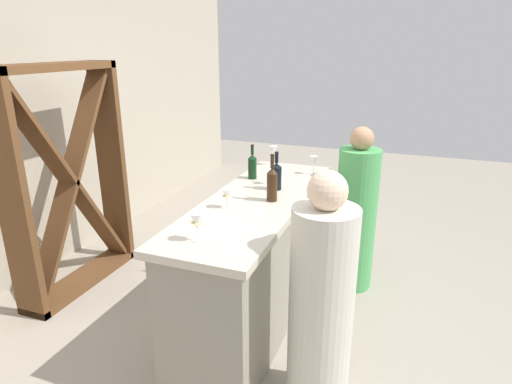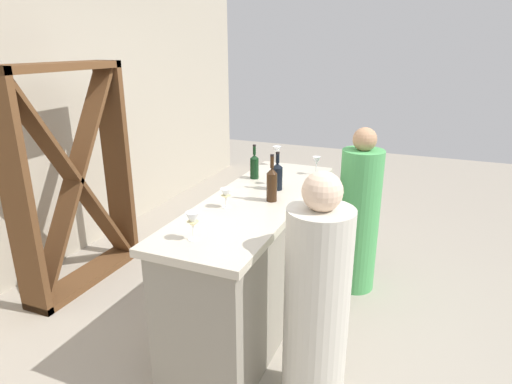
{
  "view_description": "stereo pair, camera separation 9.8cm",
  "coord_description": "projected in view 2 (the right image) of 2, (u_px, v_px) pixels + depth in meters",
  "views": [
    {
      "loc": [
        -2.73,
        -1.02,
        2.04
      ],
      "look_at": [
        0.0,
        0.0,
        1.04
      ],
      "focal_mm": 30.45,
      "sensor_mm": 36.0,
      "label": 1
    },
    {
      "loc": [
        -2.7,
        -1.11,
        2.04
      ],
      "look_at": [
        0.0,
        0.0,
        1.04
      ],
      "focal_mm": 30.45,
      "sensor_mm": 36.0,
      "label": 2
    }
  ],
  "objects": [
    {
      "name": "person_left_guest",
      "position": [
        316.0,
        306.0,
        2.42
      ],
      "size": [
        0.39,
        0.39,
        1.44
      ],
      "rotation": [
        0.0,
        0.0,
        1.65
      ],
      "color": "beige",
      "rests_on": "ground"
    },
    {
      "name": "wine_bottle_center_dark_green",
      "position": [
        254.0,
        166.0,
        3.53
      ],
      "size": [
        0.07,
        0.07,
        0.28
      ],
      "color": "black",
      "rests_on": "bar_counter"
    },
    {
      "name": "wine_glass_near_right",
      "position": [
        193.0,
        221.0,
        2.41
      ],
      "size": [
        0.08,
        0.08,
        0.17
      ],
      "color": "white",
      "rests_on": "bar_counter"
    },
    {
      "name": "wine_glass_far_center",
      "position": [
        277.0,
        152.0,
        3.92
      ],
      "size": [
        0.07,
        0.07,
        0.17
      ],
      "color": "white",
      "rests_on": "bar_counter"
    },
    {
      "name": "bar_counter",
      "position": [
        256.0,
        260.0,
        3.26
      ],
      "size": [
        2.01,
        0.65,
        0.99
      ],
      "color": "gray",
      "rests_on": "ground"
    },
    {
      "name": "person_center_guest",
      "position": [
        358.0,
        218.0,
        3.66
      ],
      "size": [
        0.41,
        0.41,
        1.42
      ],
      "rotation": [
        0.0,
        0.0,
        1.8
      ],
      "color": "#4CA559",
      "rests_on": "ground"
    },
    {
      "name": "wine_glass_far_left",
      "position": [
        226.0,
        195.0,
        2.9
      ],
      "size": [
        0.08,
        0.08,
        0.13
      ],
      "color": "white",
      "rests_on": "bar_counter"
    },
    {
      "name": "wine_bottle_leftmost_amber_brown",
      "position": [
        272.0,
        184.0,
        3.02
      ],
      "size": [
        0.07,
        0.07,
        0.34
      ],
      "color": "#331E0F",
      "rests_on": "bar_counter"
    },
    {
      "name": "ground_plane",
      "position": [
        256.0,
        317.0,
        3.42
      ],
      "size": [
        12.0,
        12.0,
        0.0
      ],
      "primitive_type": "plane",
      "color": "#9E9384"
    },
    {
      "name": "wine_rack",
      "position": [
        74.0,
        180.0,
        3.67
      ],
      "size": [
        1.16,
        0.28,
        1.9
      ],
      "color": "brown",
      "rests_on": "ground"
    },
    {
      "name": "wine_glass_near_center",
      "position": [
        275.0,
        171.0,
        3.38
      ],
      "size": [
        0.06,
        0.06,
        0.15
      ],
      "color": "white",
      "rests_on": "bar_counter"
    },
    {
      "name": "wine_glass_near_left",
      "position": [
        316.0,
        162.0,
        3.64
      ],
      "size": [
        0.07,
        0.07,
        0.16
      ],
      "color": "white",
      "rests_on": "bar_counter"
    },
    {
      "name": "back_wall",
      "position": [
        22.0,
        122.0,
        3.76
      ],
      "size": [
        8.0,
        0.1,
        2.8
      ],
      "primitive_type": "cube",
      "color": "#B2A893",
      "rests_on": "ground"
    },
    {
      "name": "wine_bottle_second_left_near_black",
      "position": [
        277.0,
        176.0,
        3.26
      ],
      "size": [
        0.08,
        0.08,
        0.29
      ],
      "color": "black",
      "rests_on": "bar_counter"
    }
  ]
}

